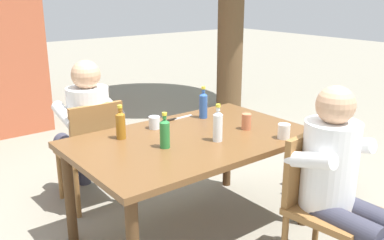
{
  "coord_description": "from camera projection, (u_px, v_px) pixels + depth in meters",
  "views": [
    {
      "loc": [
        -1.67,
        -2.14,
        1.69
      ],
      "look_at": [
        0.0,
        0.0,
        0.85
      ],
      "focal_mm": 39.85,
      "sensor_mm": 36.0,
      "label": 1
    }
  ],
  "objects": [
    {
      "name": "ground_plane",
      "position": [
        192.0,
        232.0,
        3.09
      ],
      "size": [
        24.0,
        24.0,
        0.0
      ],
      "primitive_type": "plane",
      "color": "gray"
    },
    {
      "name": "dining_table",
      "position": [
        192.0,
        148.0,
        2.9
      ],
      "size": [
        1.6,
        1.0,
        0.73
      ],
      "color": "brown",
      "rests_on": "ground_plane"
    },
    {
      "name": "chair_near_right",
      "position": [
        321.0,
        198.0,
        2.54
      ],
      "size": [
        0.49,
        0.49,
        0.87
      ],
      "color": "olive",
      "rests_on": "ground_plane"
    },
    {
      "name": "chair_far_left",
      "position": [
        93.0,
        148.0,
        3.33
      ],
      "size": [
        0.46,
        0.46,
        0.87
      ],
      "color": "olive",
      "rests_on": "ground_plane"
    },
    {
      "name": "person_in_white_shirt",
      "position": [
        340.0,
        178.0,
        2.42
      ],
      "size": [
        0.47,
        0.62,
        1.18
      ],
      "color": "white",
      "rests_on": "ground_plane"
    },
    {
      "name": "person_in_plaid_shirt",
      "position": [
        85.0,
        125.0,
        3.37
      ],
      "size": [
        0.47,
        0.62,
        1.18
      ],
      "color": "white",
      "rests_on": "ground_plane"
    },
    {
      "name": "bottle_clear",
      "position": [
        218.0,
        125.0,
        2.77
      ],
      "size": [
        0.06,
        0.06,
        0.25
      ],
      "color": "white",
      "rests_on": "dining_table"
    },
    {
      "name": "bottle_blue",
      "position": [
        203.0,
        104.0,
        3.27
      ],
      "size": [
        0.06,
        0.06,
        0.25
      ],
      "color": "#2D56A3",
      "rests_on": "dining_table"
    },
    {
      "name": "bottle_amber",
      "position": [
        121.0,
        124.0,
        2.81
      ],
      "size": [
        0.06,
        0.06,
        0.23
      ],
      "color": "#996019",
      "rests_on": "dining_table"
    },
    {
      "name": "bottle_green",
      "position": [
        165.0,
        133.0,
        2.65
      ],
      "size": [
        0.06,
        0.06,
        0.23
      ],
      "color": "#287A38",
      "rests_on": "dining_table"
    },
    {
      "name": "cup_white",
      "position": [
        284.0,
        131.0,
        2.83
      ],
      "size": [
        0.08,
        0.08,
        0.1
      ],
      "primitive_type": "cylinder",
      "color": "white",
      "rests_on": "dining_table"
    },
    {
      "name": "cup_glass",
      "position": [
        154.0,
        123.0,
        3.04
      ],
      "size": [
        0.08,
        0.08,
        0.09
      ],
      "primitive_type": "cylinder",
      "color": "silver",
      "rests_on": "dining_table"
    },
    {
      "name": "cup_terracotta",
      "position": [
        246.0,
        122.0,
        3.01
      ],
      "size": [
        0.07,
        0.07,
        0.11
      ],
      "primitive_type": "cylinder",
      "color": "#BC6B47",
      "rests_on": "dining_table"
    },
    {
      "name": "table_knife",
      "position": [
        178.0,
        118.0,
        3.27
      ],
      "size": [
        0.24,
        0.03,
        0.01
      ],
      "color": "silver",
      "rests_on": "dining_table"
    },
    {
      "name": "backpack_by_near_side",
      "position": [
        325.0,
        171.0,
        3.55
      ],
      "size": [
        0.32,
        0.23,
        0.47
      ],
      "color": "black",
      "rests_on": "ground_plane"
    },
    {
      "name": "backpack_by_far_side",
      "position": [
        320.0,
        166.0,
        3.74
      ],
      "size": [
        0.33,
        0.26,
        0.4
      ],
      "color": "maroon",
      "rests_on": "ground_plane"
    }
  ]
}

